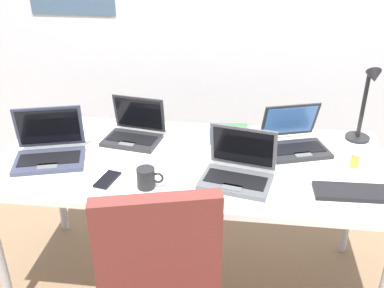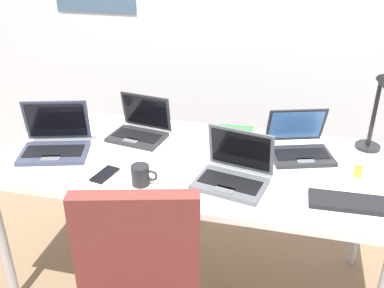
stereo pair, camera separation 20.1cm
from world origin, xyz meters
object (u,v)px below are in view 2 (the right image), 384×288
laptop_near_lamp (233,173)px  cell_phone (105,174)px  pill_bottle (358,168)px  book_stack (233,136)px  laptop_front_left (55,143)px  laptop_front_right (140,129)px  external_keyboard (352,203)px  laptop_near_mouse (300,146)px  desk_lamp (376,113)px  coffee_mug (141,175)px  computer_mouse (57,125)px

laptop_near_lamp → cell_phone: 0.55m
cell_phone → pill_bottle: (1.06, 0.25, 0.04)m
book_stack → pill_bottle: bearing=-19.7°
laptop_front_left → book_stack: size_ratio=1.82×
cell_phone → pill_bottle: size_ratio=1.72×
laptop_front_right → book_stack: laptop_front_right is taller
laptop_front_right → laptop_near_lamp: (0.53, -0.32, 0.00)m
laptop_front_left → external_keyboard: 1.35m
laptop_near_mouse → book_stack: bearing=169.6°
desk_lamp → book_stack: desk_lamp is taller
laptop_near_lamp → coffee_mug: 0.39m
laptop_near_lamp → laptop_near_mouse: 0.41m
desk_lamp → laptop_front_right: 1.13m
desk_lamp → pill_bottle: 0.31m
laptop_front_right → desk_lamp: bearing=5.5°
laptop_near_lamp → laptop_near_mouse: laptop_near_lamp is taller
laptop_front_left → book_stack: (0.80, 0.30, -0.02)m
desk_lamp → laptop_near_lamp: desk_lamp is taller
desk_lamp → book_stack: bearing=-175.6°
computer_mouse → coffee_mug: 0.74m
computer_mouse → laptop_near_mouse: bearing=-32.3°
cell_phone → external_keyboard: bearing=13.5°
desk_lamp → external_keyboard: desk_lamp is taller
coffee_mug → desk_lamp: bearing=29.0°
external_keyboard → computer_mouse: bearing=164.3°
desk_lamp → laptop_front_left: (-1.45, -0.35, -0.15)m
computer_mouse → book_stack: size_ratio=0.48×
book_stack → computer_mouse: bearing=-175.9°
laptop_front_left → computer_mouse: 0.27m
cell_phone → book_stack: bearing=55.1°
laptop_front_left → coffee_mug: (0.49, -0.18, -0.00)m
pill_bottle → book_stack: pill_bottle is taller
laptop_near_lamp → book_stack: size_ratio=1.65×
cell_phone → laptop_front_right: bearing=99.1°
laptop_front_left → book_stack: bearing=20.5°
computer_mouse → coffee_mug: (0.62, -0.42, 0.03)m
desk_lamp → laptop_near_mouse: desk_lamp is taller
pill_bottle → laptop_near_mouse: bearing=149.8°
pill_bottle → book_stack: bearing=160.3°
laptop_front_right → pill_bottle: bearing=-8.0°
laptop_near_lamp → computer_mouse: 1.03m
desk_lamp → computer_mouse: desk_lamp is taller
laptop_front_right → pill_bottle: 1.05m
desk_lamp → computer_mouse: (-1.57, -0.12, -0.18)m
computer_mouse → cell_phone: bearing=-74.0°
cell_phone → desk_lamp: bearing=36.2°
pill_bottle → coffee_mug: coffee_mug is taller
laptop_front_right → laptop_front_left: size_ratio=0.82×
laptop_near_lamp → laptop_near_mouse: bearing=50.3°
laptop_front_left → pill_bottle: 1.38m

